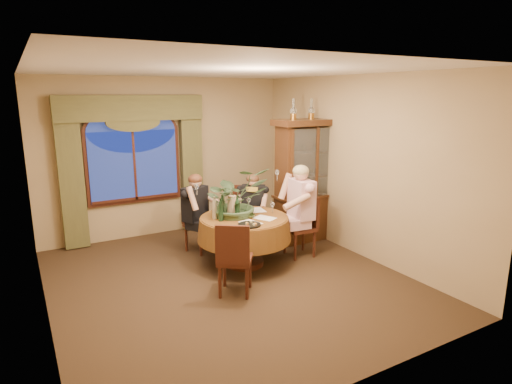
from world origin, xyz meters
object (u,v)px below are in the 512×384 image
chair_back_right (244,215)px  centerpiece_plant (235,174)px  oil_lamp_right (329,108)px  person_back (195,214)px  person_scarf (253,209)px  oil_lamp_center (311,109)px  person_pink (301,211)px  dining_table (244,241)px  wine_bottle_2 (222,206)px  chair_front_left (235,258)px  chair_back (201,222)px  wine_bottle_0 (221,210)px  oil_lamp_left (293,109)px  olive_bowl (250,216)px  wine_bottle_3 (215,208)px  wine_bottle_1 (237,208)px  stoneware_vase (232,206)px  china_cabinet (309,180)px  chair_right (300,226)px

chair_back_right → centerpiece_plant: 1.27m
oil_lamp_right → person_back: size_ratio=0.26×
person_scarf → oil_lamp_center: bearing=-155.3°
oil_lamp_right → person_pink: size_ratio=0.23×
dining_table → wine_bottle_2: bearing=148.6°
oil_lamp_right → chair_front_left: bearing=-152.7°
chair_back → person_pink: (1.28, -0.98, 0.25)m
chair_back → centerpiece_plant: 1.17m
chair_front_left → wine_bottle_0: wine_bottle_0 is taller
oil_lamp_left → centerpiece_plant: bearing=-164.4°
oil_lamp_center → olive_bowl: size_ratio=2.33×
centerpiece_plant → dining_table: bearing=-67.3°
chair_back → wine_bottle_3: bearing=62.5°
oil_lamp_center → wine_bottle_1: 2.24m
stoneware_vase → wine_bottle_3: bearing=-178.3°
wine_bottle_3 → stoneware_vase: bearing=1.7°
chair_back_right → oil_lamp_left: bearing=179.2°
oil_lamp_left → wine_bottle_0: 2.14m
person_pink → wine_bottle_1: bearing=93.8°
person_scarf → oil_lamp_right: bearing=-152.0°
stoneware_vase → wine_bottle_0: 0.30m
dining_table → oil_lamp_left: oil_lamp_left is taller
wine_bottle_0 → wine_bottle_3: bearing=102.6°
wine_bottle_1 → china_cabinet: bearing=18.4°
chair_back → wine_bottle_3: 0.87m
dining_table → oil_lamp_center: 2.50m
person_back → wine_bottle_0: (0.06, -0.83, 0.26)m
oil_lamp_left → centerpiece_plant: size_ratio=0.32×
stoneware_vase → wine_bottle_2: size_ratio=0.93×
oil_lamp_left → wine_bottle_2: size_ratio=1.03×
china_cabinet → dining_table: bearing=-161.9°
stoneware_vase → wine_bottle_0: wine_bottle_0 is taller
dining_table → chair_back_right: 1.01m
centerpiece_plant → wine_bottle_2: 0.50m
person_pink → wine_bottle_3: size_ratio=4.43×
chair_right → person_scarf: 0.91m
china_cabinet → chair_back: china_cabinet is taller
dining_table → person_pink: size_ratio=0.95×
stoneware_vase → wine_bottle_3: (-0.29, -0.01, 0.01)m
chair_back → person_back: person_back is taller
china_cabinet → chair_back: bearing=169.1°
oil_lamp_left → person_scarf: 1.79m
chair_right → chair_front_left: 1.63m
dining_table → oil_lamp_left: (1.19, 0.51, 1.89)m
oil_lamp_center → chair_back: size_ratio=0.35×
wine_bottle_1 → wine_bottle_0: bearing=172.2°
person_back → wine_bottle_2: (0.17, -0.64, 0.26)m
chair_back_right → oil_lamp_center: bearing=-172.3°
chair_front_left → chair_back_right: bearing=94.1°
oil_lamp_center → olive_bowl: bearing=-158.6°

